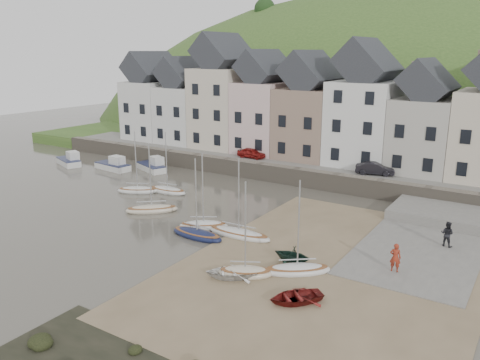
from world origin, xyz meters
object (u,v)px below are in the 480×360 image
Objects in this scene: rowboat_green at (292,255)px; rowboat_red at (296,297)px; rowboat_white at (231,272)px; person_red at (395,257)px; car_right at (375,168)px; sailboat_0 at (168,190)px; person_dark at (447,234)px; car_left at (251,153)px.

rowboat_green is 5.01m from rowboat_red.
rowboat_white is 4.76m from rowboat_red.
rowboat_white is at bearing 27.49° from person_red.
person_red is 0.49× the size of car_right.
rowboat_white is at bearing 162.46° from car_right.
rowboat_red is (2.43, -4.37, -0.33)m from rowboat_green.
rowboat_green is (2.29, 3.75, 0.32)m from rowboat_white.
rowboat_white is at bearing -146.56° from rowboat_red.
rowboat_green is at bearing 114.14° from rowboat_white.
rowboat_green is at bearing -24.81° from sailboat_0.
rowboat_green is at bearing 12.73° from person_red.
car_right is (16.86, 12.07, 1.96)m from sailboat_0.
rowboat_red is at bearing -31.87° from sailboat_0.
rowboat_red is (20.36, -12.66, 0.12)m from sailboat_0.
person_dark is (7.95, 8.51, 0.32)m from rowboat_green.
sailboat_0 is 1.98× the size of rowboat_white.
car_right is at bearing 142.70° from rowboat_white.
person_dark is at bearing -157.35° from car_right.
rowboat_green is at bearing 168.37° from car_right.
person_red reaches higher than rowboat_red.
person_red reaches higher than rowboat_green.
rowboat_white is 1.70× the size of person_red.
person_dark reaches higher than rowboat_red.
car_left is 14.51m from car_right.
sailboat_0 reaches higher than rowboat_white.
rowboat_green is 1.35× the size of person_dark.
person_dark reaches higher than rowboat_white.
person_dark is (1.95, 6.12, -0.02)m from person_red.
sailboat_0 reaches higher than person_red.
rowboat_red is 30.64m from car_left.
sailboat_0 is at bearing -170.92° from rowboat_red.
person_dark is 0.48× the size of car_right.
sailboat_0 is 12.44m from car_left.
person_dark is at bearing 105.72° from rowboat_white.
person_dark is at bearing 107.75° from rowboat_red.
rowboat_red is at bearing 53.13° from person_red.
car_left reaches higher than person_red.
rowboat_red is 14.03m from person_dark.
rowboat_red is 25.04m from car_right.
person_red is 19.34m from car_right.
person_red is at bearing -128.45° from car_left.
person_dark reaches higher than rowboat_green.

